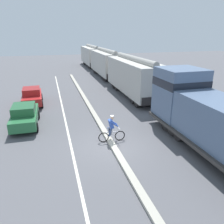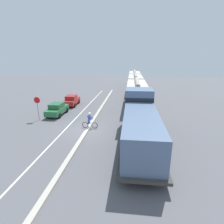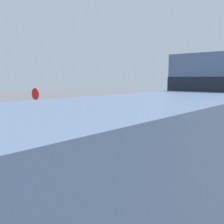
{
  "view_description": "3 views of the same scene",
  "coord_description": "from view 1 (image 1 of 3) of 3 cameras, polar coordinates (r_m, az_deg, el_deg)",
  "views": [
    {
      "loc": [
        -3.21,
        -11.27,
        6.41
      ],
      "look_at": [
        0.51,
        1.77,
        1.48
      ],
      "focal_mm": 35.0,
      "sensor_mm": 36.0,
      "label": 1
    },
    {
      "loc": [
        4.44,
        -16.77,
        7.16
      ],
      "look_at": [
        2.46,
        1.33,
        1.65
      ],
      "focal_mm": 28.0,
      "sensor_mm": 36.0,
      "label": 2
    },
    {
      "loc": [
        7.81,
        -7.25,
        3.46
      ],
      "look_at": [
        -3.76,
        6.56,
        1.17
      ],
      "focal_mm": 42.0,
      "sensor_mm": 36.0,
      "label": 3
    }
  ],
  "objects": [
    {
      "name": "parked_car_green",
      "position": [
        16.96,
        -21.83,
        -0.8
      ],
      "size": [
        1.87,
        4.22,
        1.62
      ],
      "color": "#286B3D",
      "rests_on": "ground"
    },
    {
      "name": "ground_plane",
      "position": [
        13.36,
        -0.02,
        -8.71
      ],
      "size": [
        120.0,
        120.0,
        0.0
      ],
      "primitive_type": "plane",
      "color": "#56565B"
    },
    {
      "name": "cyclist",
      "position": [
        13.47,
        -0.13,
        -4.58
      ],
      "size": [
        1.71,
        0.48,
        1.71
      ],
      "color": "black",
      "rests_on": "ground"
    },
    {
      "name": "lane_stripe",
      "position": [
        18.44,
        -12.4,
        -0.85
      ],
      "size": [
        0.14,
        36.0,
        0.01
      ],
      "primitive_type": "cube",
      "color": "silver",
      "rests_on": "ground"
    },
    {
      "name": "locomotive",
      "position": [
        13.39,
        24.98,
        -2.16
      ],
      "size": [
        3.1,
        11.61,
        4.2
      ],
      "color": "slate",
      "rests_on": "ground"
    },
    {
      "name": "parked_car_red",
      "position": [
        21.91,
        -20.16,
        3.93
      ],
      "size": [
        1.94,
        4.26,
        1.62
      ],
      "color": "red",
      "rests_on": "ground"
    },
    {
      "name": "hopper_car_middle",
      "position": [
        34.36,
        -1.49,
        12.71
      ],
      "size": [
        2.9,
        10.6,
        4.18
      ],
      "color": "#B4B1AA",
      "rests_on": "ground"
    },
    {
      "name": "hopper_car_trailing",
      "position": [
        45.61,
        -5.26,
        14.43
      ],
      "size": [
        2.9,
        10.6,
        4.18
      ],
      "color": "#B8B5AE",
      "rests_on": "ground"
    },
    {
      "name": "hopper_car_lead",
      "position": [
        23.44,
        5.74,
        9.2
      ],
      "size": [
        2.9,
        10.6,
        4.18
      ],
      "color": "#B6B3AC",
      "rests_on": "ground"
    },
    {
      "name": "median_curb",
      "position": [
        18.68,
        -5.07,
        0.06
      ],
      "size": [
        0.36,
        36.0,
        0.16
      ],
      "primitive_type": "cube",
      "color": "#B2AD9E",
      "rests_on": "ground"
    }
  ]
}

